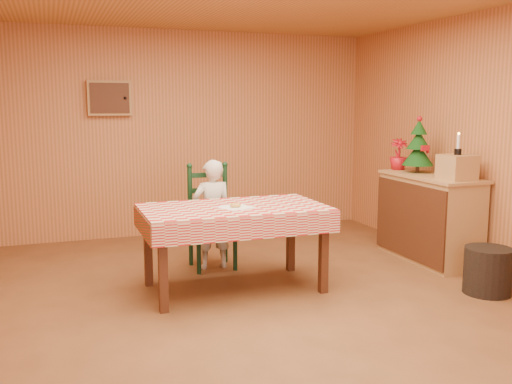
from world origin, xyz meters
TOP-DOWN VIEW (x-y plane):
  - ground at (0.00, 0.00)m, footprint 6.00×6.00m
  - cabin_walls at (-0.00, 0.53)m, footprint 5.10×6.05m
  - dining_table at (-0.08, 0.56)m, footprint 1.66×0.96m
  - ladder_chair at (-0.08, 1.35)m, footprint 0.44×0.40m
  - seated_child at (-0.08, 1.29)m, footprint 0.41×0.27m
  - napkin at (-0.08, 0.51)m, footprint 0.34×0.34m
  - donut at (-0.08, 0.51)m, footprint 0.13×0.13m
  - shelf_unit at (2.20, 0.79)m, footprint 0.54×1.24m
  - crate at (2.20, 0.39)m, footprint 0.31×0.31m
  - christmas_tree at (2.20, 1.04)m, footprint 0.34×0.34m
  - flower_arrangement at (2.15, 1.34)m, footprint 0.25×0.25m
  - candle_set at (2.20, 0.39)m, footprint 0.07×0.07m
  - storage_bin at (2.01, -0.32)m, footprint 0.44×0.44m

SIDE VIEW (x-z plane):
  - ground at x=0.00m, z-range 0.00..0.00m
  - storage_bin at x=2.01m, z-range 0.00..0.42m
  - shelf_unit at x=2.20m, z-range 0.00..0.93m
  - ladder_chair at x=-0.08m, z-range -0.04..1.04m
  - seated_child at x=-0.08m, z-range 0.00..1.12m
  - dining_table at x=-0.08m, z-range 0.30..1.07m
  - napkin at x=-0.08m, z-range 0.77..0.77m
  - donut at x=-0.08m, z-range 0.77..0.81m
  - crate at x=2.20m, z-range 0.93..1.18m
  - flower_arrangement at x=2.15m, z-range 0.93..1.29m
  - christmas_tree at x=2.20m, z-range 0.90..1.52m
  - candle_set at x=2.20m, z-range 1.13..1.36m
  - cabin_walls at x=0.00m, z-range 0.50..3.15m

